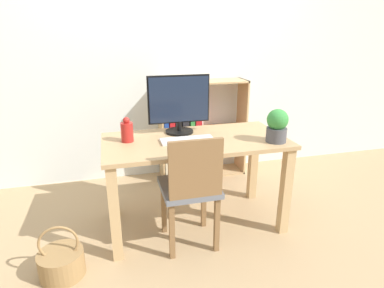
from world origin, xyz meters
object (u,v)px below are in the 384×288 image
at_px(bookshelf, 187,134).
at_px(basket, 61,262).
at_px(chair, 191,187).
at_px(keyboard, 187,140).
at_px(potted_plant, 277,126).
at_px(vase, 127,131).
at_px(monitor, 179,103).

relative_size(bookshelf, basket, 2.80).
bearing_deg(chair, basket, -167.35).
xyz_separation_m(keyboard, chair, (-0.04, -0.26, -0.26)).
xyz_separation_m(potted_plant, chair, (-0.67, -0.08, -0.37)).
bearing_deg(vase, monitor, 16.56).
height_order(monitor, bookshelf, monitor).
bearing_deg(potted_plant, monitor, 147.73).
xyz_separation_m(chair, bookshelf, (0.27, 1.21, -0.00)).
bearing_deg(keyboard, basket, -160.00).
bearing_deg(keyboard, chair, -98.45).
bearing_deg(keyboard, potted_plant, -15.74).
xyz_separation_m(monitor, potted_plant, (0.64, -0.41, -0.12)).
height_order(chair, bookshelf, bookshelf).
xyz_separation_m(keyboard, potted_plant, (0.63, -0.18, 0.12)).
height_order(monitor, basket, monitor).
bearing_deg(keyboard, monitor, 92.77).
height_order(chair, basket, chair).
height_order(potted_plant, chair, potted_plant).
bearing_deg(keyboard, vase, 166.68).
distance_m(monitor, bookshelf, 0.91).
height_order(monitor, vase, monitor).
height_order(vase, potted_plant, potted_plant).
xyz_separation_m(keyboard, basket, (-0.93, -0.34, -0.65)).
bearing_deg(monitor, basket, -148.34).
bearing_deg(chair, keyboard, 88.88).
bearing_deg(basket, chair, 5.32).
distance_m(monitor, vase, 0.47).
height_order(keyboard, bookshelf, bookshelf).
bearing_deg(basket, bookshelf, 48.13).
xyz_separation_m(bookshelf, basket, (-1.16, -1.29, -0.39)).
distance_m(monitor, potted_plant, 0.77).
bearing_deg(potted_plant, vase, 165.24).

